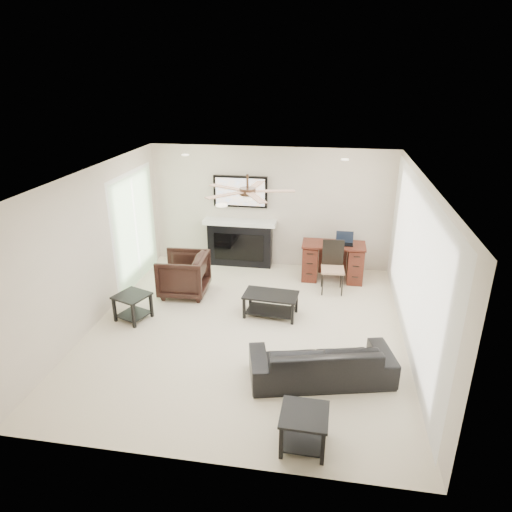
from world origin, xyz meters
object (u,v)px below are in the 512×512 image
(fireplace_unit, at_px, (240,222))
(desk, at_px, (333,262))
(armchair, at_px, (184,274))
(sofa, at_px, (321,361))
(coffee_table, at_px, (271,305))

(fireplace_unit, distance_m, desk, 2.08)
(armchair, distance_m, fireplace_unit, 1.79)
(sofa, height_order, fireplace_unit, fireplace_unit)
(coffee_table, bearing_deg, desk, 62.75)
(armchair, relative_size, fireplace_unit, 0.45)
(armchair, bearing_deg, desk, 109.09)
(coffee_table, xyz_separation_m, fireplace_unit, (-0.94, 2.07, 0.75))
(sofa, distance_m, fireplace_unit, 4.16)
(sofa, xyz_separation_m, armchair, (-2.60, 2.15, 0.11))
(sofa, relative_size, coffee_table, 2.12)
(coffee_table, xyz_separation_m, desk, (1.01, 1.64, 0.18))
(coffee_table, distance_m, fireplace_unit, 2.39)
(sofa, distance_m, desk, 3.24)
(armchair, bearing_deg, fireplace_unit, 150.62)
(armchair, height_order, desk, armchair)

